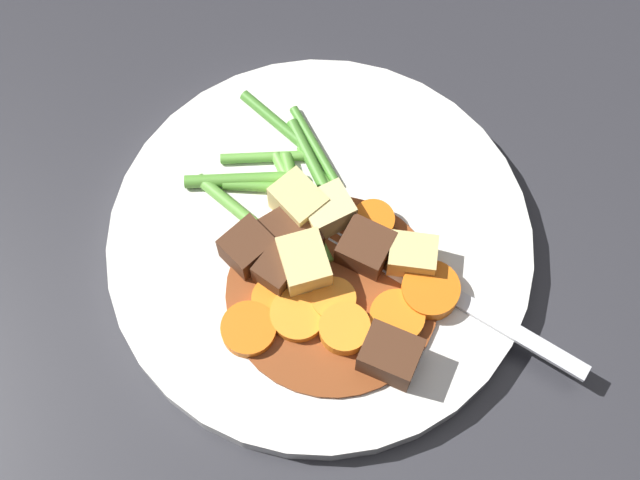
{
  "coord_description": "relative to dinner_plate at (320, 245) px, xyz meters",
  "views": [
    {
      "loc": [
        0.23,
        -0.01,
        0.56
      ],
      "look_at": [
        0.0,
        0.0,
        0.02
      ],
      "focal_mm": 52.45,
      "sensor_mm": 36.0,
      "label": 1
    }
  ],
  "objects": [
    {
      "name": "stew_sauce",
      "position": [
        0.04,
        0.01,
        0.01
      ],
      "size": [
        0.13,
        0.13,
        0.0
      ],
      "primitive_type": "cylinder",
      "color": "brown",
      "rests_on": "dinner_plate"
    },
    {
      "name": "potato_chunk_2",
      "position": [
        -0.01,
        0.01,
        0.02
      ],
      "size": [
        0.03,
        0.04,
        0.02
      ],
      "primitive_type": "cube",
      "rotation": [
        0.0,
        0.0,
        5.15
      ],
      "color": "#EAD68C",
      "rests_on": "dinner_plate"
    },
    {
      "name": "ground_plane",
      "position": [
        0.0,
        0.0,
        -0.01
      ],
      "size": [
        3.0,
        3.0,
        0.0
      ],
      "primitive_type": "plane",
      "color": "#2D2D33"
    },
    {
      "name": "carrot_slice_6",
      "position": [
        0.06,
        0.01,
        0.02
      ],
      "size": [
        0.03,
        0.03,
        0.01
      ],
      "primitive_type": "cylinder",
      "rotation": [
        0.0,
        0.0,
        1.64
      ],
      "color": "orange",
      "rests_on": "dinner_plate"
    },
    {
      "name": "carrot_slice_5",
      "position": [
        0.05,
        0.04,
        0.01
      ],
      "size": [
        0.04,
        0.04,
        0.01
      ],
      "primitive_type": "cylinder",
      "rotation": [
        0.0,
        0.0,
        4.38
      ],
      "color": "orange",
      "rests_on": "dinner_plate"
    },
    {
      "name": "green_bean_2",
      "position": [
        -0.04,
        -0.05,
        0.01
      ],
      "size": [
        0.01,
        0.08,
        0.01
      ],
      "primitive_type": "cylinder",
      "rotation": [
        0.0,
        1.57,
        1.56
      ],
      "color": "#599E38",
      "rests_on": "dinner_plate"
    },
    {
      "name": "green_bean_5",
      "position": [
        -0.02,
        -0.01,
        0.01
      ],
      "size": [
        0.08,
        0.04,
        0.01
      ],
      "primitive_type": "cylinder",
      "rotation": [
        0.0,
        1.57,
        0.37
      ],
      "color": "#66AD42",
      "rests_on": "dinner_plate"
    },
    {
      "name": "green_bean_4",
      "position": [
        -0.02,
        -0.01,
        0.01
      ],
      "size": [
        0.08,
        0.02,
        0.01
      ],
      "primitive_type": "cylinder",
      "rotation": [
        0.0,
        1.57,
        0.18
      ],
      "color": "#599E38",
      "rests_on": "dinner_plate"
    },
    {
      "name": "fork",
      "position": [
        0.04,
        0.08,
        0.01
      ],
      "size": [
        0.11,
        0.15,
        0.0
      ],
      "color": "silver",
      "rests_on": "dinner_plate"
    },
    {
      "name": "green_bean_6",
      "position": [
        -0.07,
        0.0,
        0.01
      ],
      "size": [
        0.06,
        0.03,
        0.01
      ],
      "primitive_type": "cylinder",
      "rotation": [
        0.0,
        1.57,
        0.42
      ],
      "color": "#4C8E33",
      "rests_on": "dinner_plate"
    },
    {
      "name": "carrot_slice_4",
      "position": [
        0.05,
        -0.02,
        0.01
      ],
      "size": [
        0.04,
        0.04,
        0.01
      ],
      "primitive_type": "cylinder",
      "rotation": [
        0.0,
        0.0,
        0.24
      ],
      "color": "orange",
      "rests_on": "dinner_plate"
    },
    {
      "name": "green_bean_8",
      "position": [
        -0.02,
        -0.05,
        0.01
      ],
      "size": [
        0.06,
        0.06,
        0.01
      ],
      "primitive_type": "cylinder",
      "rotation": [
        0.0,
        1.57,
        0.8
      ],
      "color": "#66AD42",
      "rests_on": "dinner_plate"
    },
    {
      "name": "potato_chunk_1",
      "position": [
        0.02,
        0.06,
        0.02
      ],
      "size": [
        0.03,
        0.03,
        0.02
      ],
      "primitive_type": "cube",
      "rotation": [
        0.0,
        0.0,
        6.1
      ],
      "color": "#E5CC7A",
      "rests_on": "dinner_plate"
    },
    {
      "name": "meat_chunk_0",
      "position": [
        0.08,
        0.04,
        0.02
      ],
      "size": [
        0.04,
        0.04,
        0.03
      ],
      "primitive_type": "cube",
      "rotation": [
        0.0,
        0.0,
        1.11
      ],
      "color": "#4C2B19",
      "rests_on": "dinner_plate"
    },
    {
      "name": "meat_chunk_1",
      "position": [
        0.01,
        0.03,
        0.02
      ],
      "size": [
        0.04,
        0.04,
        0.02
      ],
      "primitive_type": "cube",
      "rotation": [
        0.0,
        0.0,
        1.05
      ],
      "color": "#4C2B19",
      "rests_on": "dinner_plate"
    },
    {
      "name": "green_bean_3",
      "position": [
        -0.05,
        0.0,
        0.01
      ],
      "size": [
        0.08,
        0.04,
        0.01
      ],
      "primitive_type": "cylinder",
      "rotation": [
        0.0,
        1.57,
        0.37
      ],
      "color": "#4C8E33",
      "rests_on": "dinner_plate"
    },
    {
      "name": "carrot_slice_2",
      "position": [
        -0.01,
        0.03,
        0.02
      ],
      "size": [
        0.03,
        0.03,
        0.01
      ],
      "primitive_type": "cylinder",
      "rotation": [
        0.0,
        0.0,
        2.85
      ],
      "color": "orange",
      "rests_on": "dinner_plate"
    },
    {
      "name": "potato_chunk_0",
      "position": [
        0.02,
        -0.01,
        0.02
      ],
      "size": [
        0.04,
        0.03,
        0.03
      ],
      "primitive_type": "cube",
      "rotation": [
        0.0,
        0.0,
        4.95
      ],
      "color": "#E5CC7A",
      "rests_on": "dinner_plate"
    },
    {
      "name": "dinner_plate",
      "position": [
        0.0,
        0.0,
        0.0
      ],
      "size": [
        0.27,
        0.27,
        0.02
      ],
      "primitive_type": "cylinder",
      "color": "white",
      "rests_on": "ground_plane"
    },
    {
      "name": "carrot_slice_3",
      "position": [
        0.04,
        0.01,
        0.01
      ],
      "size": [
        0.04,
        0.04,
        0.01
      ],
      "primitive_type": "cylinder",
      "rotation": [
        0.0,
        0.0,
        1.11
      ],
      "color": "orange",
      "rests_on": "dinner_plate"
    },
    {
      "name": "carrot_slice_7",
      "position": [
        0.04,
        0.06,
        0.02
      ],
      "size": [
        0.05,
        0.05,
        0.01
      ],
      "primitive_type": "cylinder",
      "rotation": [
        0.0,
        0.0,
        4.08
      ],
      "color": "orange",
      "rests_on": "dinner_plate"
    },
    {
      "name": "meat_chunk_3",
      "position": [
        0.01,
        -0.04,
        0.02
      ],
      "size": [
        0.04,
        0.04,
        0.02
      ],
      "primitive_type": "cube",
      "rotation": [
        0.0,
        0.0,
        0.71
      ],
      "color": "#4C2B19",
      "rests_on": "dinner_plate"
    },
    {
      "name": "green_bean_7",
      "position": [
        -0.09,
        -0.03,
        0.01
      ],
      "size": [
        0.05,
        0.04,
        0.01
      ],
      "primitive_type": "cylinder",
      "rotation": [
        0.0,
        1.57,
        0.76
      ],
      "color": "#4C8E33",
      "rests_on": "dinner_plate"
    },
    {
      "name": "potato_chunk_3",
      "position": [
        -0.02,
        -0.01,
        0.02
      ],
      "size": [
        0.04,
        0.04,
        0.03
      ],
      "primitive_type": "cube",
      "rotation": [
        0.0,
        0.0,
        2.25
      ],
      "color": "#E5CC7A",
      "rests_on": "dinner_plate"
    },
    {
      "name": "carrot_slice_0",
      "position": [
        0.06,
        -0.05,
        0.01
      ],
      "size": [
        0.05,
        0.05,
        0.01
      ],
      "primitive_type": "cylinder",
      "rotation": [
        0.0,
        0.0,
        2.34
      ],
      "color": "orange",
      "rests_on": "dinner_plate"
    },
    {
      "name": "green_bean_1",
      "position": [
        -0.06,
        -0.03,
        0.01
      ],
      "size": [
        0.01,
        0.06,
        0.01
      ],
      "primitive_type": "cylinder",
      "rotation": [
        0.0,
        1.57,
        1.57
      ],
      "color": "#66AD42",
      "rests_on": "dinner_plate"
    },
    {
      "name": "green_bean_9",
      "position": [
        -0.04,
        -0.03,
        0.01
      ],
      "size": [
        0.01,
        0.06,
        0.01
      ],
      "primitive_type": "cylinder",
      "rotation": [
        0.0,
        1.57,
        1.46
      ],
      "color": "#599E38",
      "rests_on": "dinner_plate"
    },
    {
      "name": "meat_chunk_4",
      "position": [
        0.0,
        -0.02,
        0.02
      ],
      "size": [
        0.04,
        0.04,
        0.02
      ],
      "primitive_type": "cube",
      "rotation": [
        0.0,
        0.0,
        2.1
      ],
      "color": "#4C2B19",
      "rests_on": "dinner_plate"
    },
    {
      "name": "carrot_slice_1",
      "position": [
        0.04,
        -0.03,
        0.01
      ],
      "size": [
        0.04,
        0.04,
        0.01
      ],
      "primitive_type": "cylinder",
      "rotation": [
        0.0,
        0.0,
        0.21
      ],
      "color": "orange",
      "rests_on": "dinner_plate"
    },
    {
      "name": "green_bean_0",
      "position": [
        -0.03,
        0.01,
        0.01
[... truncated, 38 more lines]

